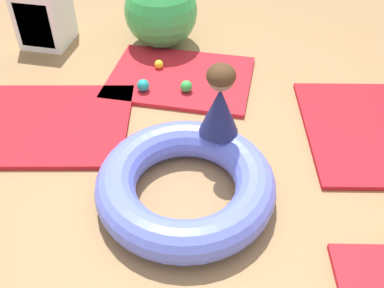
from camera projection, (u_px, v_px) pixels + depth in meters
The scene contains 10 objects.
ground_plane at pixel (207, 197), 2.96m from camera, with size 8.00×8.00×0.00m, color #9E7549.
gym_mat_far_right at pixel (33, 124), 3.51m from camera, with size 1.50×1.01×0.04m, color #B21923.
gym_mat_far_left at pixel (180, 78), 3.99m from camera, with size 1.25×0.91×0.04m, color red.
inflatable_cushion at pixel (186, 185), 2.87m from camera, with size 1.16×1.16×0.26m, color #6070E5.
child_in_navy at pixel (220, 101), 2.90m from camera, with size 0.35×0.35×0.52m.
play_ball_teal at pixel (143, 85), 3.78m from camera, with size 0.11×0.11×0.11m, color teal.
play_ball_yellow at pixel (159, 64), 4.06m from camera, with size 0.08×0.08×0.08m, color yellow.
play_ball_green at pixel (186, 86), 3.77m from camera, with size 0.10×0.10×0.10m, color green.
exercise_ball_large at pixel (161, 11), 4.26m from camera, with size 0.70×0.70×0.70m, color green.
storage_cube at pixel (43, 17), 4.32m from camera, with size 0.44×0.44×0.56m.
Camera 1 is at (0.31, -1.95, 2.23)m, focal length 41.70 mm.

